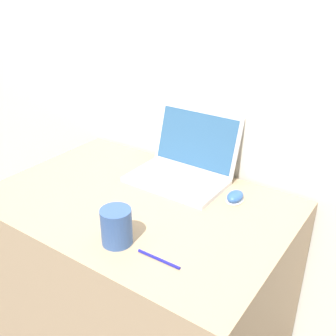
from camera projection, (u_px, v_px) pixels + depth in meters
wall_back at (199, 41)px, 1.54m from camera, size 7.00×0.04×2.50m
desk at (140, 275)px, 1.63m from camera, size 1.12×0.75×0.72m
laptop at (184, 165)px, 1.61m from camera, size 0.38×0.31×0.26m
drink_cup at (116, 226)px, 1.21m from camera, size 0.10×0.10×0.12m
computer_mouse at (235, 197)px, 1.46m from camera, size 0.06×0.09×0.04m
pen at (159, 259)px, 1.16m from camera, size 0.15×0.01×0.01m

